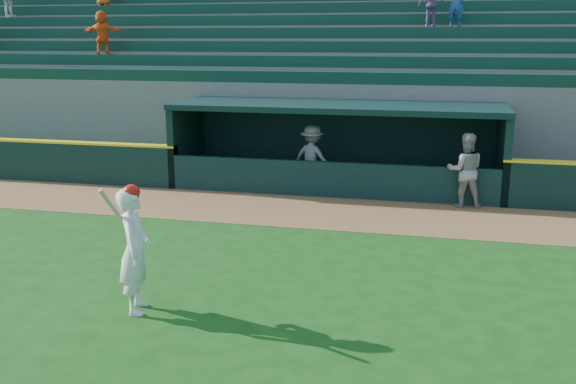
# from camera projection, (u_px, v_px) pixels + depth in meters

# --- Properties ---
(ground) EXTENTS (120.00, 120.00, 0.00)m
(ground) POSITION_uv_depth(u_px,v_px,m) (268.00, 282.00, 11.54)
(ground) COLOR #154912
(ground) RESTS_ON ground
(warning_track) EXTENTS (40.00, 3.00, 0.01)m
(warning_track) POSITION_uv_depth(u_px,v_px,m) (318.00, 212.00, 16.18)
(warning_track) COLOR brown
(warning_track) RESTS_ON ground
(dugout_player_front) EXTENTS (1.01, 0.83, 1.93)m
(dugout_player_front) POSITION_uv_depth(u_px,v_px,m) (465.00, 170.00, 16.51)
(dugout_player_front) COLOR #9C9C97
(dugout_player_front) RESTS_ON ground
(dugout_player_inside) EXTENTS (1.37, 1.06, 1.86)m
(dugout_player_inside) POSITION_uv_depth(u_px,v_px,m) (312.00, 158.00, 18.42)
(dugout_player_inside) COLOR gray
(dugout_player_inside) RESTS_ON ground
(dugout) EXTENTS (9.40, 2.80, 2.46)m
(dugout) POSITION_uv_depth(u_px,v_px,m) (338.00, 140.00, 18.79)
(dugout) COLOR slate
(dugout) RESTS_ON ground
(stands) EXTENTS (34.50, 6.29, 6.99)m
(stands) POSITION_uv_depth(u_px,v_px,m) (358.00, 92.00, 22.88)
(stands) COLOR slate
(stands) RESTS_ON ground
(batter_at_plate) EXTENTS (0.69, 0.88, 2.11)m
(batter_at_plate) POSITION_uv_depth(u_px,v_px,m) (134.00, 249.00, 10.12)
(batter_at_plate) COLOR white
(batter_at_plate) RESTS_ON ground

